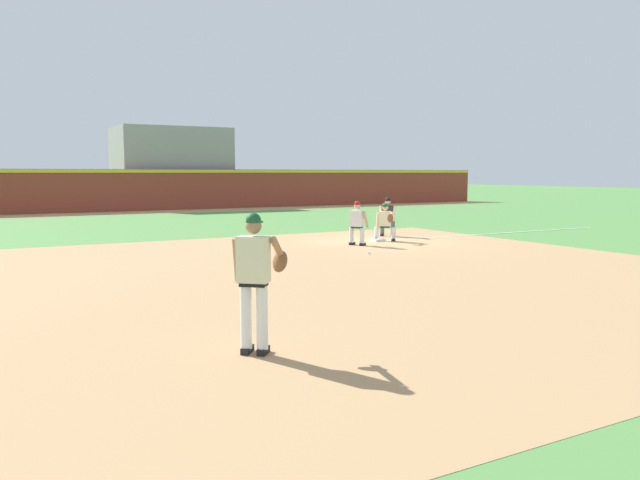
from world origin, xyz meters
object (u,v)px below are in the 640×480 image
(first_base_bag, at_px, (378,240))
(umpire, at_px, (388,215))
(baseball, at_px, (369,253))
(first_baseman, at_px, (385,220))
(pitcher, at_px, (256,274))
(baserunner, at_px, (357,221))

(first_base_bag, xyz_separation_m, umpire, (1.33, 1.30, 0.75))
(baseball, bearing_deg, first_baseman, 47.28)
(first_base_bag, relative_size, umpire, 0.26)
(baseball, relative_size, pitcher, 0.04)
(umpire, bearing_deg, pitcher, -131.61)
(baseball, relative_size, baserunner, 0.05)
(first_baseman, bearing_deg, pitcher, -132.09)
(pitcher, bearing_deg, first_baseman, 47.91)
(first_base_bag, height_order, first_baseman, first_baseman)
(baserunner, bearing_deg, pitcher, -128.64)
(first_base_bag, xyz_separation_m, baseball, (-2.16, -2.71, -0.01))
(first_base_bag, height_order, umpire, umpire)
(baseball, distance_m, baserunner, 2.34)
(first_base_bag, relative_size, baseball, 5.14)
(baserunner, bearing_deg, umpire, 36.96)
(pitcher, xyz_separation_m, umpire, (10.42, 11.74, -0.27))
(pitcher, xyz_separation_m, first_baseman, (9.34, 10.34, -0.33))
(baserunner, bearing_deg, first_baseman, 20.57)
(baseball, bearing_deg, pitcher, -131.87)
(first_base_bag, height_order, pitcher, pitcher)
(baseball, relative_size, umpire, 0.05)
(baseball, distance_m, first_baseman, 3.62)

